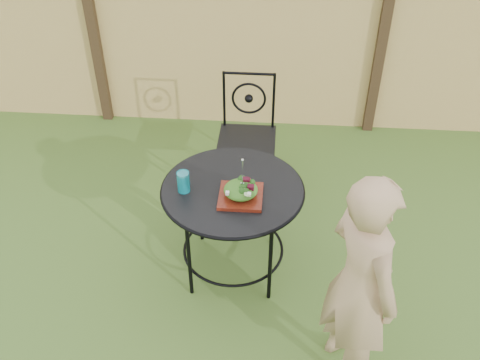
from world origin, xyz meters
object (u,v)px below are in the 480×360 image
(patio_table, at_px, (233,204))
(patio_chair, at_px, (247,132))
(salad_plate, at_px, (241,196))
(diner, at_px, (360,285))

(patio_table, xyz_separation_m, patio_chair, (0.03, 1.00, -0.08))
(patio_table, height_order, salad_plate, salad_plate)
(patio_chair, distance_m, diner, 1.88)
(patio_chair, height_order, diner, diner)
(salad_plate, bearing_deg, patio_table, 122.26)
(patio_chair, bearing_deg, diner, -67.74)
(patio_table, bearing_deg, diner, -44.73)
(diner, bearing_deg, patio_chair, -7.66)
(patio_chair, bearing_deg, patio_table, -91.53)
(patio_chair, xyz_separation_m, salad_plate, (0.03, -1.09, 0.23))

